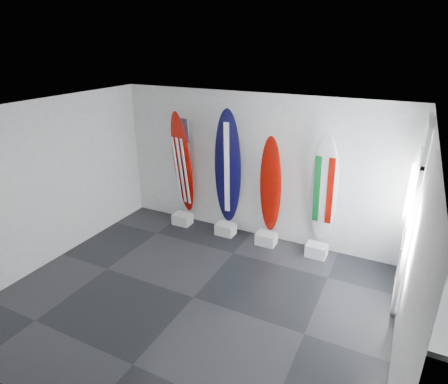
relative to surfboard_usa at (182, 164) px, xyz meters
The scene contains 16 objects.
floor 3.12m from the surfboard_usa, 55.11° to the right, with size 6.00×6.00×0.00m, color black.
ceiling 3.20m from the surfboard_usa, 55.11° to the right, with size 6.00×6.00×0.00m, color white.
wall_back 1.61m from the surfboard_usa, ahead, with size 6.00×6.00×0.00m, color silver.
wall_front 5.04m from the surfboard_usa, 71.60° to the right, with size 6.00×6.00×0.00m, color silver.
wall_left 2.68m from the surfboard_usa, 121.73° to the right, with size 5.00×5.00×0.00m, color silver.
wall_right 5.13m from the surfboard_usa, 26.41° to the right, with size 5.00×5.00×0.00m, color silver.
display_block_usa 1.29m from the surfboard_usa, 90.00° to the right, with size 0.40×0.30×0.24m, color silver.
surfboard_usa is the anchor object (origin of this frame).
display_block_navy 1.70m from the surfboard_usa, ahead, with size 0.40×0.30×0.24m, color silver.
surfboard_navy 1.10m from the surfboard_usa, ahead, with size 0.56×0.08×2.47m, color black.
display_block_swiss 2.41m from the surfboard_usa, ahead, with size 0.40×0.30×0.24m, color silver.
surfboard_swiss 2.04m from the surfboard_usa, ahead, with size 0.46×0.08×2.03m, color #990C04.
display_block_italy 3.33m from the surfboard_usa, ahead, with size 0.40×0.30×0.24m, color silver.
surfboard_italy 3.07m from the surfboard_usa, ahead, with size 0.50×0.08×2.22m, color white.
wall_outlet 1.38m from the surfboard_usa, 166.91° to the left, with size 0.09×0.02×0.13m, color silver.
glass_door 4.62m from the surfboard_usa, ahead, with size 0.12×1.16×2.85m, color white, non-canonical shape.
Camera 1 is at (2.73, -4.34, 3.95)m, focal length 30.37 mm.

